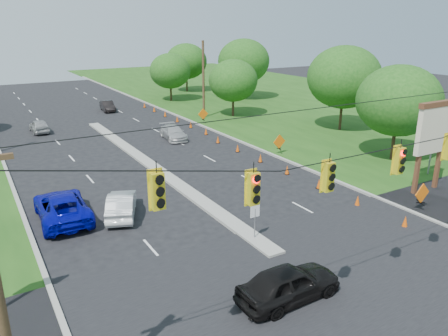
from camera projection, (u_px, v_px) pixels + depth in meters
ground at (336, 299)px, 18.07m from camera, size 160.00×160.00×0.00m
grass_right at (405, 125)px, 48.90m from camera, size 40.00×160.00×0.06m
cross_street at (336, 299)px, 18.07m from camera, size 160.00×14.00×0.02m
curb_left at (1, 155)px, 37.68m from camera, size 0.25×110.00×0.16m
curb_right at (206, 128)px, 47.45m from camera, size 0.25×110.00×0.16m
median at (149, 165)px, 35.22m from camera, size 1.00×34.00×0.18m
median_sign at (255, 215)px, 22.51m from camera, size 0.55×0.06×2.05m
signal_span at (366, 196)px, 15.66m from camera, size 25.60×0.32×9.00m
utility_pole_far_right at (203, 80)px, 51.27m from camera, size 0.28×0.28×9.00m
pylon_sign at (433, 133)px, 28.79m from camera, size 5.90×2.30×6.12m
cone_0 at (405, 221)px, 24.34m from camera, size 0.32×0.32×0.70m
cone_1 at (358, 201)px, 27.20m from camera, size 0.32×0.32×0.70m
cone_2 at (319, 184)px, 30.05m from camera, size 0.32×0.32×0.70m
cone_3 at (287, 170)px, 32.91m from camera, size 0.32×0.32×0.70m
cone_4 at (260, 158)px, 35.77m from camera, size 0.32×0.32×0.70m
cone_5 at (238, 148)px, 38.63m from camera, size 0.32×0.32×0.70m
cone_6 at (218, 139)px, 41.48m from camera, size 0.32×0.32×0.70m
cone_7 at (206, 131)px, 44.63m from camera, size 0.32×0.32×0.70m
cone_8 at (191, 125)px, 47.49m from camera, size 0.32×0.32×0.70m
cone_9 at (177, 119)px, 50.35m from camera, size 0.32×0.32×0.70m
cone_10 at (165, 114)px, 53.21m from camera, size 0.32×0.32×0.70m
cone_11 at (154, 109)px, 56.06m from camera, size 0.32×0.32×0.70m
cone_12 at (144, 105)px, 58.92m from camera, size 0.32×0.32×0.70m
work_sign_0 at (422, 194)px, 26.21m from camera, size 1.27×0.58×1.37m
work_sign_1 at (279, 142)px, 37.64m from camera, size 1.27×0.58×1.37m
work_sign_2 at (203, 115)px, 49.07m from camera, size 1.27×0.58×1.37m
tree_7 at (399, 101)px, 35.01m from camera, size 6.72×6.72×7.84m
tree_8 at (344, 77)px, 44.91m from camera, size 7.56×7.56×8.82m
tree_9 at (233, 81)px, 52.20m from camera, size 5.88×5.88×6.86m
tree_10 at (244, 61)px, 63.84m from camera, size 7.56×7.56×8.82m
tree_11 at (186, 61)px, 71.08m from camera, size 6.72×6.72×7.84m
tree_12 at (170, 71)px, 62.66m from camera, size 5.88×5.88×6.86m
black_sedan at (289, 283)px, 17.79m from camera, size 4.60×1.93×1.56m
white_sedan at (121, 204)px, 25.70m from camera, size 3.04×4.58×1.43m
blue_pickup at (62, 207)px, 25.16m from camera, size 2.87×5.89×1.61m
silver_car_far at (173, 133)px, 42.85m from camera, size 2.35×4.68×1.30m
silver_car_oncoming at (39, 126)px, 45.50m from camera, size 1.73×4.08×1.38m
dark_car_receding at (108, 106)px, 56.53m from camera, size 1.74×4.09×1.31m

